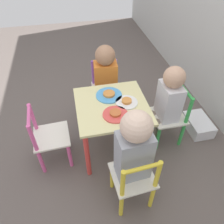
# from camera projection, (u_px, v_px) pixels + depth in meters

# --- Properties ---
(ground_plane) EXTENTS (6.00, 6.00, 0.00)m
(ground_plane) POSITION_uv_depth(u_px,v_px,m) (112.00, 146.00, 1.90)
(ground_plane) COLOR #5B514C
(kids_table) EXTENTS (0.52, 0.52, 0.47)m
(kids_table) POSITION_uv_depth(u_px,v_px,m) (112.00, 113.00, 1.64)
(kids_table) COLOR beige
(kids_table) RESTS_ON ground_plane
(chair_green) EXTENTS (0.26, 0.26, 0.51)m
(chair_green) POSITION_uv_depth(u_px,v_px,m) (170.00, 117.00, 1.81)
(chair_green) COLOR silver
(chair_green) RESTS_ON ground_plane
(chair_purple) EXTENTS (0.28, 0.28, 0.51)m
(chair_purple) POSITION_uv_depth(u_px,v_px,m) (106.00, 89.00, 2.10)
(chair_purple) COLOR silver
(chair_purple) RESTS_ON ground_plane
(chair_yellow) EXTENTS (0.28, 0.28, 0.51)m
(chair_yellow) POSITION_uv_depth(u_px,v_px,m) (134.00, 180.00, 1.38)
(chair_yellow) COLOR silver
(chair_yellow) RESTS_ON ground_plane
(chair_pink) EXTENTS (0.27, 0.27, 0.51)m
(chair_pink) POSITION_uv_depth(u_px,v_px,m) (49.00, 138.00, 1.64)
(chair_pink) COLOR silver
(chair_pink) RESTS_ON ground_plane
(child_back) EXTENTS (0.20, 0.22, 0.73)m
(child_back) POSITION_uv_depth(u_px,v_px,m) (167.00, 101.00, 1.68)
(child_back) COLOR #7A6B5B
(child_back) RESTS_ON ground_plane
(child_left) EXTENTS (0.22, 0.21, 0.72)m
(child_left) POSITION_uv_depth(u_px,v_px,m) (106.00, 76.00, 1.93)
(child_left) COLOR #7A6B5B
(child_left) RESTS_ON ground_plane
(child_right) EXTENTS (0.23, 0.21, 0.79)m
(child_right) POSITION_uv_depth(u_px,v_px,m) (133.00, 151.00, 1.27)
(child_right) COLOR #7A6B5B
(child_right) RESTS_ON ground_plane
(plate_back) EXTENTS (0.16, 0.16, 0.03)m
(plate_back) POSITION_uv_depth(u_px,v_px,m) (127.00, 102.00, 1.60)
(plate_back) COLOR white
(plate_back) RESTS_ON kids_table
(plate_left) EXTENTS (0.20, 0.20, 0.03)m
(plate_left) POSITION_uv_depth(u_px,v_px,m) (109.00, 95.00, 1.66)
(plate_left) COLOR #4C9EE0
(plate_left) RESTS_ON kids_table
(plate_right) EXTENTS (0.18, 0.18, 0.03)m
(plate_right) POSITION_uv_depth(u_px,v_px,m) (115.00, 114.00, 1.50)
(plate_right) COLOR #E54C47
(plate_right) RESTS_ON kids_table
(storage_bin) EXTENTS (0.29, 0.19, 0.12)m
(storage_bin) POSITION_uv_depth(u_px,v_px,m) (198.00, 125.00, 2.02)
(storage_bin) COLOR silver
(storage_bin) RESTS_ON ground_plane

